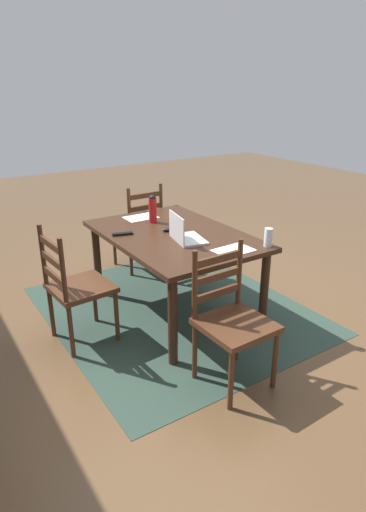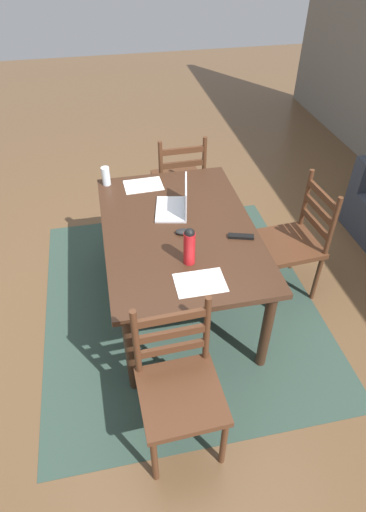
{
  "view_description": "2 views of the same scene",
  "coord_description": "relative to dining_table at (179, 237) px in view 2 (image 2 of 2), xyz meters",
  "views": [
    {
      "loc": [
        -2.96,
        1.84,
        1.92
      ],
      "look_at": [
        0.07,
        -0.14,
        0.47
      ],
      "focal_mm": 30.47,
      "sensor_mm": 36.0,
      "label": 1
    },
    {
      "loc": [
        2.28,
        -0.44,
        2.47
      ],
      "look_at": [
        0.05,
        0.02,
        0.51
      ],
      "focal_mm": 29.6,
      "sensor_mm": 36.0,
      "label": 2
    }
  ],
  "objects": [
    {
      "name": "paper_stack_right",
      "position": [
        0.56,
        0.02,
        0.09
      ],
      "size": [
        0.21,
        0.3,
        0.0
      ],
      "primitive_type": "cube",
      "rotation": [
        0.0,
        0.0,
        -0.0
      ],
      "color": "white",
      "rests_on": "dining_table"
    },
    {
      "name": "dining_table",
      "position": [
        0.0,
        0.0,
        0.0
      ],
      "size": [
        1.52,
        1.03,
        0.74
      ],
      "color": "#382114",
      "rests_on": "ground"
    },
    {
      "name": "area_rug",
      "position": [
        0.0,
        0.0,
        -0.65
      ],
      "size": [
        2.38,
        2.08,
        0.01
      ],
      "primitive_type": "cube",
      "color": "#2D4238",
      "rests_on": "ground"
    },
    {
      "name": "laptop",
      "position": [
        -0.21,
        0.03,
        0.14
      ],
      "size": [
        0.36,
        0.28,
        0.23
      ],
      "color": "silver",
      "rests_on": "dining_table"
    },
    {
      "name": "tv_remote",
      "position": [
        0.19,
        0.38,
        0.1
      ],
      "size": [
        0.09,
        0.18,
        0.02
      ],
      "primitive_type": "cube",
      "rotation": [
        0.0,
        0.0,
        2.85
      ],
      "color": "black",
      "rests_on": "dining_table"
    },
    {
      "name": "chair_right_near",
      "position": [
        1.05,
        -0.21,
        -0.19
      ],
      "size": [
        0.46,
        0.46,
        0.95
      ],
      "color": "#4C2B19",
      "rests_on": "ground"
    },
    {
      "name": "drinking_glass",
      "position": [
        -0.67,
        -0.44,
        0.16
      ],
      "size": [
        0.06,
        0.06,
        0.15
      ],
      "primitive_type": "cylinder",
      "color": "silver",
      "rests_on": "dining_table"
    },
    {
      "name": "paper_stack_left",
      "position": [
        -0.59,
        -0.16,
        0.09
      ],
      "size": [
        0.22,
        0.3,
        0.0
      ],
      "primitive_type": "cube",
      "rotation": [
        0.0,
        0.0,
        0.04
      ],
      "color": "white",
      "rests_on": "dining_table"
    },
    {
      "name": "chair_far_head",
      "position": [
        -0.0,
        0.89,
        -0.19
      ],
      "size": [
        0.47,
        0.47,
        0.95
      ],
      "color": "#4C2B19",
      "rests_on": "ground"
    },
    {
      "name": "ground_plane",
      "position": [
        0.0,
        0.0,
        -0.65
      ],
      "size": [
        14.0,
        14.0,
        0.0
      ],
      "primitive_type": "plane",
      "color": "brown"
    },
    {
      "name": "chair_left_far",
      "position": [
        -1.05,
        0.21,
        -0.19
      ],
      "size": [
        0.45,
        0.45,
        0.95
      ],
      "color": "#4C2B19",
      "rests_on": "ground"
    },
    {
      "name": "computer_mouse",
      "position": [
        0.08,
        0.01,
        0.1
      ],
      "size": [
        0.08,
        0.11,
        0.03
      ],
      "primitive_type": "ellipsoid",
      "rotation": [
        0.0,
        0.0,
        -0.18
      ],
      "color": "black",
      "rests_on": "dining_table"
    },
    {
      "name": "water_bottle",
      "position": [
        0.37,
        -0.01,
        0.22
      ],
      "size": [
        0.07,
        0.07,
        0.26
      ],
      "color": "red",
      "rests_on": "dining_table"
    }
  ]
}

